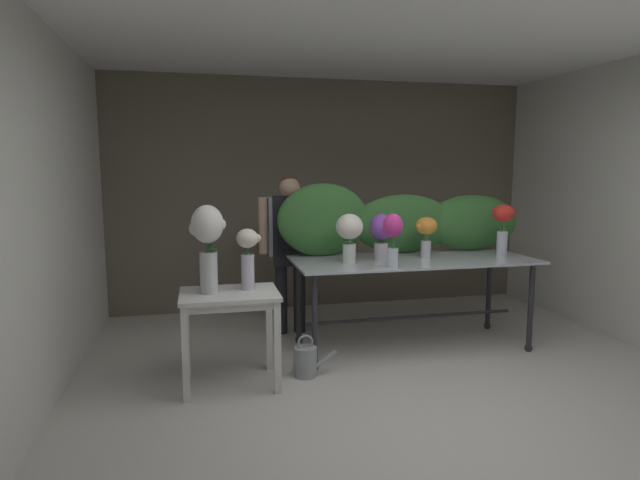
# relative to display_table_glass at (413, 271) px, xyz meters

# --- Properties ---
(ground_plane) EXTENTS (7.55, 7.55, 0.00)m
(ground_plane) POSITION_rel_display_table_glass_xyz_m (-0.43, -0.00, -0.72)
(ground_plane) COLOR beige
(wall_back) EXTENTS (5.08, 0.12, 2.67)m
(wall_back) POSITION_rel_display_table_glass_xyz_m (-0.43, 1.71, 0.62)
(wall_back) COLOR #706656
(wall_back) RESTS_ON ground
(wall_left) EXTENTS (0.12, 3.55, 2.67)m
(wall_left) POSITION_rel_display_table_glass_xyz_m (-2.96, -0.00, 0.62)
(wall_left) COLOR silver
(wall_left) RESTS_ON ground
(wall_right) EXTENTS (0.12, 3.55, 2.67)m
(wall_right) POSITION_rel_display_table_glass_xyz_m (2.11, -0.00, 0.62)
(wall_right) COLOR silver
(wall_right) RESTS_ON ground
(ceiling_slab) EXTENTS (5.20, 3.55, 0.12)m
(ceiling_slab) POSITION_rel_display_table_glass_xyz_m (-0.43, -0.00, 2.01)
(ceiling_slab) COLOR silver
(ceiling_slab) RESTS_ON wall_back
(display_table_glass) EXTENTS (2.19, 0.90, 0.84)m
(display_table_glass) POSITION_rel_display_table_glass_xyz_m (0.00, 0.00, 0.00)
(display_table_glass) COLOR silver
(display_table_glass) RESTS_ON ground
(side_table_white) EXTENTS (0.73, 0.55, 0.73)m
(side_table_white) POSITION_rel_display_table_glass_xyz_m (-1.68, -0.49, -0.09)
(side_table_white) COLOR white
(side_table_white) RESTS_ON ground
(florist) EXTENTS (0.62, 0.24, 1.57)m
(florist) POSITION_rel_display_table_glass_xyz_m (-1.02, 0.68, 0.25)
(florist) COLOR #232328
(florist) RESTS_ON ground
(foliage_backdrop) EXTENTS (2.45, 0.28, 0.68)m
(foliage_backdrop) POSITION_rel_display_table_glass_xyz_m (0.05, 0.33, 0.42)
(foliage_backdrop) COLOR #387033
(foliage_backdrop) RESTS_ON display_table_glass
(vase_ivory_roses) EXTENTS (0.24, 0.24, 0.43)m
(vase_ivory_roses) POSITION_rel_display_table_glass_xyz_m (-0.63, -0.08, 0.38)
(vase_ivory_roses) COLOR silver
(vase_ivory_roses) RESTS_ON display_table_glass
(vase_scarlet_freesia) EXTENTS (0.21, 0.20, 0.49)m
(vase_scarlet_freesia) POSITION_rel_display_table_glass_xyz_m (0.84, -0.09, 0.43)
(vase_scarlet_freesia) COLOR silver
(vase_scarlet_freesia) RESTS_ON display_table_glass
(vase_sunset_lilies) EXTENTS (0.21, 0.20, 0.38)m
(vase_sunset_lilies) POSITION_rel_display_table_glass_xyz_m (0.13, 0.02, 0.36)
(vase_sunset_lilies) COLOR silver
(vase_sunset_lilies) RESTS_ON display_table_glass
(vase_magenta_stock) EXTENTS (0.17, 0.17, 0.45)m
(vase_magenta_stock) POSITION_rel_display_table_glass_xyz_m (-0.34, -0.36, 0.39)
(vase_magenta_stock) COLOR silver
(vase_magenta_stock) RESTS_ON display_table_glass
(vase_violet_tulips) EXTENTS (0.21, 0.21, 0.42)m
(vase_violet_tulips) POSITION_rel_display_table_glass_xyz_m (-0.31, 0.00, 0.36)
(vase_violet_tulips) COLOR silver
(vase_violet_tulips) RESTS_ON display_table_glass
(vase_white_roses_tall) EXTENTS (0.27, 0.24, 0.66)m
(vase_white_roses_tall) POSITION_rel_display_table_glass_xyz_m (-1.83, -0.49, 0.41)
(vase_white_roses_tall) COLOR silver
(vase_white_roses_tall) RESTS_ON side_table_white
(vase_cream_lisianthus_tall) EXTENTS (0.19, 0.17, 0.47)m
(vase_cream_lisianthus_tall) POSITION_rel_display_table_glass_xyz_m (-1.53, -0.44, 0.28)
(vase_cream_lisianthus_tall) COLOR silver
(vase_cream_lisianthus_tall) RESTS_ON side_table_white
(watering_can) EXTENTS (0.35, 0.18, 0.34)m
(watering_can) POSITION_rel_display_table_glass_xyz_m (-1.09, -0.46, -0.59)
(watering_can) COLOR #999EA3
(watering_can) RESTS_ON ground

